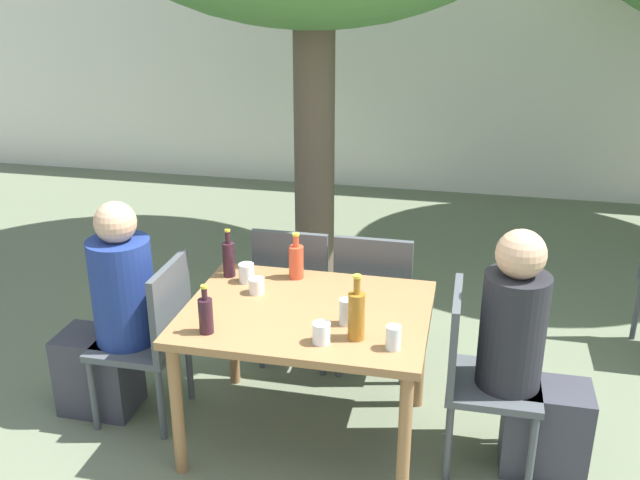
# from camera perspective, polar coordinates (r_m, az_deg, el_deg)

# --- Properties ---
(ground_plane) EXTENTS (30.00, 30.00, 0.00)m
(ground_plane) POSITION_cam_1_polar(r_m,az_deg,el_deg) (3.89, -0.99, -15.30)
(ground_plane) COLOR #667056
(cafe_building_wall) EXTENTS (10.00, 0.08, 2.80)m
(cafe_building_wall) POSITION_cam_1_polar(r_m,az_deg,el_deg) (7.59, 7.01, 14.31)
(cafe_building_wall) COLOR white
(cafe_building_wall) RESTS_ON ground_plane
(dining_table_front) EXTENTS (1.19, 0.93, 0.74)m
(dining_table_front) POSITION_cam_1_polar(r_m,az_deg,el_deg) (3.54, -1.05, -6.85)
(dining_table_front) COLOR #996B42
(dining_table_front) RESTS_ON ground_plane
(patio_chair_0) EXTENTS (0.44, 0.44, 0.91)m
(patio_chair_0) POSITION_cam_1_polar(r_m,az_deg,el_deg) (3.86, -13.20, -7.20)
(patio_chair_0) COLOR #474C51
(patio_chair_0) RESTS_ON ground_plane
(patio_chair_1) EXTENTS (0.44, 0.44, 0.91)m
(patio_chair_1) POSITION_cam_1_polar(r_m,az_deg,el_deg) (3.53, 12.38, -10.02)
(patio_chair_1) COLOR #474C51
(patio_chair_1) RESTS_ON ground_plane
(patio_chair_2) EXTENTS (0.44, 0.44, 0.91)m
(patio_chair_2) POSITION_cam_1_polar(r_m,az_deg,el_deg) (4.25, -2.00, -3.79)
(patio_chair_2) COLOR #474C51
(patio_chair_2) RESTS_ON ground_plane
(patio_chair_3) EXTENTS (0.44, 0.44, 0.91)m
(patio_chair_3) POSITION_cam_1_polar(r_m,az_deg,el_deg) (4.17, 4.39, -4.38)
(patio_chair_3) COLOR #474C51
(patio_chair_3) RESTS_ON ground_plane
(person_seated_0) EXTENTS (0.56, 0.32, 1.22)m
(person_seated_0) POSITION_cam_1_polar(r_m,az_deg,el_deg) (3.95, -16.35, -6.34)
(person_seated_0) COLOR #383842
(person_seated_0) RESTS_ON ground_plane
(person_seated_1) EXTENTS (0.55, 0.30, 1.23)m
(person_seated_1) POSITION_cam_1_polar(r_m,az_deg,el_deg) (3.53, 16.31, -9.75)
(person_seated_1) COLOR #383842
(person_seated_1) RESTS_ON ground_plane
(amber_bottle_0) EXTENTS (0.08, 0.08, 0.31)m
(amber_bottle_0) POSITION_cam_1_polar(r_m,az_deg,el_deg) (3.19, 2.93, -5.96)
(amber_bottle_0) COLOR #9E661E
(amber_bottle_0) RESTS_ON dining_table_front
(wine_bottle_1) EXTENTS (0.07, 0.07, 0.27)m
(wine_bottle_1) POSITION_cam_1_polar(r_m,az_deg,el_deg) (3.85, -7.32, -1.44)
(wine_bottle_1) COLOR #331923
(wine_bottle_1) RESTS_ON dining_table_front
(wine_bottle_2) EXTENTS (0.07, 0.07, 0.24)m
(wine_bottle_2) POSITION_cam_1_polar(r_m,az_deg,el_deg) (3.29, -9.12, -5.90)
(wine_bottle_2) COLOR #331923
(wine_bottle_2) RESTS_ON dining_table_front
(soda_bottle_3) EXTENTS (0.08, 0.08, 0.25)m
(soda_bottle_3) POSITION_cam_1_polar(r_m,az_deg,el_deg) (3.80, -1.92, -1.67)
(soda_bottle_3) COLOR #DB4C2D
(soda_bottle_3) RESTS_ON dining_table_front
(drinking_glass_0) EXTENTS (0.08, 0.08, 0.10)m
(drinking_glass_0) POSITION_cam_1_polar(r_m,az_deg,el_deg) (3.19, 0.10, -7.44)
(drinking_glass_0) COLOR white
(drinking_glass_0) RESTS_ON dining_table_front
(drinking_glass_1) EXTENTS (0.08, 0.08, 0.08)m
(drinking_glass_1) POSITION_cam_1_polar(r_m,az_deg,el_deg) (3.66, -5.10, -3.68)
(drinking_glass_1) COLOR silver
(drinking_glass_1) RESTS_ON dining_table_front
(drinking_glass_2) EXTENTS (0.08, 0.08, 0.10)m
(drinking_glass_2) POSITION_cam_1_polar(r_m,az_deg,el_deg) (3.79, -5.90, -2.64)
(drinking_glass_2) COLOR white
(drinking_glass_2) RESTS_ON dining_table_front
(drinking_glass_3) EXTENTS (0.07, 0.07, 0.11)m
(drinking_glass_3) POSITION_cam_1_polar(r_m,az_deg,el_deg) (3.16, 5.89, -7.77)
(drinking_glass_3) COLOR silver
(drinking_glass_3) RESTS_ON dining_table_front
(drinking_glass_4) EXTENTS (0.07, 0.07, 0.13)m
(drinking_glass_4) POSITION_cam_1_polar(r_m,az_deg,el_deg) (3.34, 2.10, -5.77)
(drinking_glass_4) COLOR silver
(drinking_glass_4) RESTS_ON dining_table_front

